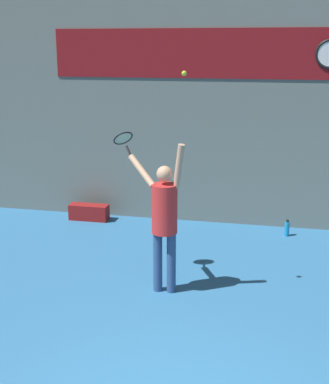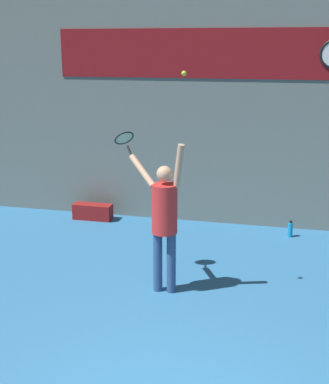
{
  "view_description": "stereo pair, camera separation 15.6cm",
  "coord_description": "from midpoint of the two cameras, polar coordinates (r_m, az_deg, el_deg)",
  "views": [
    {
      "loc": [
        0.8,
        -3.89,
        3.44
      ],
      "look_at": [
        -0.71,
        3.02,
        1.49
      ],
      "focal_mm": 50.0,
      "sensor_mm": 36.0,
      "label": 1
    },
    {
      "loc": [
        0.95,
        -3.85,
        3.44
      ],
      "look_at": [
        -0.71,
        3.02,
        1.49
      ],
      "focal_mm": 50.0,
      "sensor_mm": 36.0,
      "label": 2
    }
  ],
  "objects": [
    {
      "name": "tennis_racket",
      "position": [
        7.83,
        -4.96,
        5.63
      ],
      "size": [
        0.37,
        0.37,
        0.36
      ],
      "color": "black"
    },
    {
      "name": "sponsor_banner",
      "position": [
        10.15,
        7.6,
        14.43
      ],
      "size": [
        7.15,
        0.02,
        0.9
      ],
      "color": "maroon"
    },
    {
      "name": "back_wall",
      "position": [
        10.26,
        7.48,
        10.08
      ],
      "size": [
        18.0,
        0.1,
        5.0
      ],
      "color": "slate",
      "rests_on": "ground_plane"
    },
    {
      "name": "equipment_bag",
      "position": [
        10.96,
        -8.46,
        -2.14
      ],
      "size": [
        0.79,
        0.28,
        0.31
      ],
      "color": "maroon",
      "rests_on": "ground_plane"
    },
    {
      "name": "tennis_ball",
      "position": [
        6.94,
        1.46,
        12.54
      ],
      "size": [
        0.07,
        0.07,
        0.07
      ],
      "color": "#CCDB2D"
    },
    {
      "name": "water_bottle",
      "position": [
        10.18,
        12.5,
        -3.83
      ],
      "size": [
        0.09,
        0.09,
        0.31
      ],
      "color": "#198CCC",
      "rests_on": "ground_plane"
    },
    {
      "name": "tennis_player",
      "position": [
        7.43,
        -0.64,
        -2.48
      ],
      "size": [
        0.92,
        0.56,
        2.18
      ],
      "color": "#2D4C7F",
      "rests_on": "ground_plane"
    }
  ]
}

